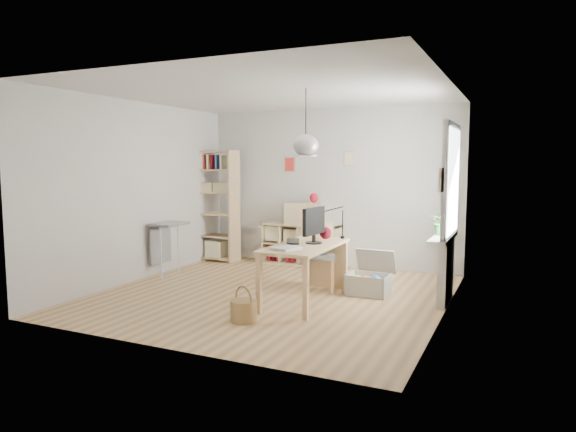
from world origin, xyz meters
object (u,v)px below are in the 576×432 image
at_px(storage_chest, 370,280).
at_px(monitor, 314,223).
at_px(cube_shelf, 301,247).
at_px(chair, 317,251).
at_px(drawer_chest, 304,213).
at_px(tall_bookshelf, 216,201).
at_px(desk, 305,252).

height_order(storage_chest, monitor, monitor).
relative_size(cube_shelf, chair, 1.48).
bearing_deg(cube_shelf, drawer_chest, -25.80).
height_order(tall_bookshelf, chair, tall_bookshelf).
height_order(storage_chest, drawer_chest, drawer_chest).
relative_size(tall_bookshelf, monitor, 3.73).
relative_size(desk, cube_shelf, 1.07).
height_order(cube_shelf, chair, chair).
height_order(tall_bookshelf, monitor, tall_bookshelf).
distance_m(chair, monitor, 0.77).
bearing_deg(desk, drawer_chest, 113.16).
height_order(desk, storage_chest, desk).
height_order(tall_bookshelf, storage_chest, tall_bookshelf).
distance_m(desk, drawer_chest, 2.40).
distance_m(tall_bookshelf, storage_chest, 3.57).
bearing_deg(storage_chest, chair, -174.58).
xyz_separation_m(storage_chest, monitor, (-0.58, -0.63, 0.82)).
relative_size(storage_chest, monitor, 1.20).
xyz_separation_m(chair, storage_chest, (0.75, 0.04, -0.35)).
distance_m(cube_shelf, drawer_chest, 0.62).
bearing_deg(monitor, tall_bookshelf, 150.45).
xyz_separation_m(tall_bookshelf, storage_chest, (3.23, -1.21, -0.90)).
height_order(desk, cube_shelf, desk).
height_order(desk, chair, chair).
bearing_deg(desk, storage_chest, 48.63).
bearing_deg(tall_bookshelf, drawer_chest, 8.28).
height_order(cube_shelf, tall_bookshelf, tall_bookshelf).
xyz_separation_m(cube_shelf, monitor, (1.09, -2.12, 0.71)).
bearing_deg(monitor, cube_shelf, 122.42).
bearing_deg(monitor, storage_chest, 52.59).
bearing_deg(chair, drawer_chest, 96.49).
xyz_separation_m(desk, cube_shelf, (-1.02, 2.23, -0.36)).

